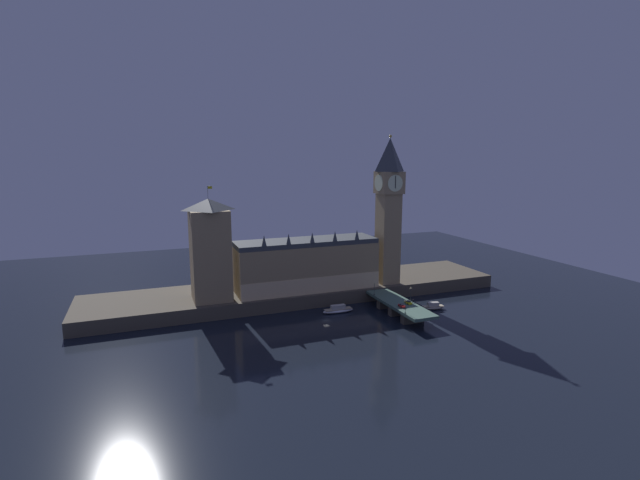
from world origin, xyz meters
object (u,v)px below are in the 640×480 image
clock_tower (389,206)px  victoria_tower (210,250)px  street_lamp_mid (411,292)px  car_northbound_trail (402,306)px  car_southbound_lead (408,302)px  boat_upstream (338,310)px  pedestrian_mid_walk (413,301)px  boat_downstream (433,307)px  street_lamp_near (405,305)px  street_lamp_far (374,287)px

clock_tower → victoria_tower: bearing=177.8°
clock_tower → street_lamp_mid: size_ratio=11.50×
victoria_tower → car_northbound_trail: bearing=-27.6°
car_southbound_lead → boat_upstream: 33.71m
pedestrian_mid_walk → boat_downstream: pedestrian_mid_walk is taller
victoria_tower → street_lamp_near: (77.02, -50.07, -20.91)m
car_southbound_lead → boat_downstream: (16.74, 3.84, -5.39)m
victoria_tower → street_lamp_mid: size_ratio=7.95×
pedestrian_mid_walk → street_lamp_far: 21.16m
car_southbound_lead → pedestrian_mid_walk: 2.79m
car_southbound_lead → boat_downstream: 18.00m
car_northbound_trail → street_lamp_near: (-3.15, -8.22, 3.41)m
victoria_tower → car_northbound_trail: victoria_tower is taller
street_lamp_mid → victoria_tower: bearing=158.3°
victoria_tower → street_lamp_mid: 97.83m
street_lamp_mid → car_northbound_trail: bearing=-143.1°
victoria_tower → pedestrian_mid_walk: 99.26m
street_lamp_near → boat_downstream: (25.40, 15.42, -8.83)m
car_northbound_trail → boat_upstream: size_ratio=0.26×
car_northbound_trail → street_lamp_far: size_ratio=0.59×
street_lamp_mid → boat_upstream: bearing=157.8°
car_southbound_lead → pedestrian_mid_walk: bearing=7.6°
clock_tower → boat_upstream: 62.69m
boat_upstream → car_southbound_lead: bearing=-29.2°
boat_upstream → clock_tower: bearing=26.8°
street_lamp_far → clock_tower: bearing=45.9°
pedestrian_mid_walk → street_lamp_mid: 4.36m
boat_upstream → boat_downstream: (45.78, -12.42, -0.05)m
boat_upstream → boat_downstream: boat_upstream is taller
car_northbound_trail → boat_upstream: car_northbound_trail is taller
clock_tower → pedestrian_mid_walk: 54.24m
clock_tower → car_northbound_trail: 58.20m
victoria_tower → street_lamp_near: 94.21m
clock_tower → boat_downstream: bearing=-73.9°
street_lamp_mid → boat_upstream: 35.91m
pedestrian_mid_walk → street_lamp_near: 16.82m
victoria_tower → street_lamp_far: bearing=-15.0°
street_lamp_near → car_southbound_lead: bearing=53.2°
car_northbound_trail → pedestrian_mid_walk: size_ratio=2.29×
street_lamp_near → victoria_tower: bearing=147.0°
clock_tower → street_lamp_far: (-16.46, -17.00, -38.13)m
clock_tower → pedestrian_mid_walk: size_ratio=44.04×
clock_tower → car_southbound_lead: 55.02m
street_lamp_near → boat_upstream: size_ratio=0.42×
car_northbound_trail → victoria_tower: bearing=152.4°
boat_downstream → street_lamp_mid: bearing=-177.1°
victoria_tower → car_southbound_lead: victoria_tower is taller
pedestrian_mid_walk → victoria_tower: bearing=156.7°
car_northbound_trail → street_lamp_far: street_lamp_far is taller
street_lamp_far → victoria_tower: bearing=165.0°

